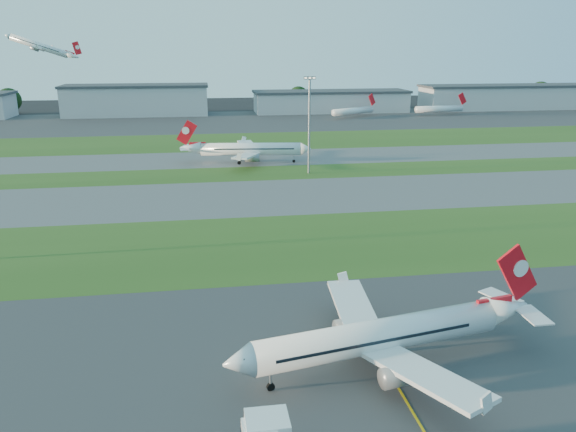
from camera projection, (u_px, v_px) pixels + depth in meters
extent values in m
cube|color=#2C4D19|center=(285.00, 244.00, 98.22)|extent=(300.00, 34.00, 0.01)
cube|color=#515154|center=(264.00, 197.00, 129.45)|extent=(300.00, 32.00, 0.01)
cube|color=#2C4D19|center=(253.00, 173.00, 153.10)|extent=(300.00, 18.00, 0.01)
cube|color=#515154|center=(247.00, 158.00, 173.91)|extent=(300.00, 26.00, 0.01)
cube|color=#2C4D19|center=(239.00, 141.00, 205.13)|extent=(300.00, 40.00, 0.01)
cube|color=#333335|center=(230.00, 121.00, 261.90)|extent=(400.00, 80.00, 0.01)
cylinder|color=white|center=(378.00, 336.00, 59.21)|extent=(27.85, 8.80, 3.51)
cube|color=red|center=(517.00, 273.00, 63.58)|extent=(5.94, 1.48, 6.99)
cube|color=white|center=(425.00, 375.00, 53.00)|extent=(9.65, 14.30, 1.43)
cube|color=white|center=(355.00, 309.00, 66.29)|extent=(4.84, 14.03, 1.43)
cylinder|color=gray|center=(400.00, 376.00, 54.67)|extent=(4.21, 2.83, 2.12)
cylinder|color=gray|center=(351.00, 326.00, 64.30)|extent=(4.21, 2.83, 2.12)
cylinder|color=white|center=(251.00, 149.00, 166.08)|extent=(29.69, 7.27, 3.73)
cube|color=red|center=(187.00, 133.00, 164.06)|extent=(6.36, 1.11, 7.43)
cube|color=white|center=(249.00, 146.00, 173.71)|extent=(6.19, 15.16, 1.52)
cube|color=white|center=(247.00, 156.00, 158.67)|extent=(9.39, 15.33, 1.52)
cylinder|color=gray|center=(253.00, 151.00, 172.00)|extent=(4.37, 2.74, 2.26)
cylinder|color=gray|center=(252.00, 158.00, 161.10)|extent=(4.37, 2.74, 2.26)
cylinder|color=white|center=(39.00, 46.00, 238.02)|extent=(23.27, 3.19, 2.94)
cube|color=red|center=(74.00, 36.00, 238.89)|extent=(5.03, 0.33, 5.86)
cube|color=white|center=(37.00, 47.00, 232.37)|extent=(6.08, 12.11, 1.20)
cube|color=white|center=(45.00, 47.00, 244.11)|extent=(6.30, 12.12, 1.20)
cylinder|color=gray|center=(36.00, 49.00, 234.07)|extent=(3.27, 1.82, 1.78)
cylinder|color=gray|center=(42.00, 49.00, 242.59)|extent=(3.27, 1.82, 1.78)
cylinder|color=white|center=(353.00, 111.00, 273.34)|extent=(24.15, 15.70, 3.20)
cube|color=red|center=(372.00, 100.00, 279.71)|extent=(4.64, 2.83, 6.16)
cylinder|color=white|center=(439.00, 109.00, 282.78)|extent=(26.19, 6.65, 3.20)
cube|color=red|center=(462.00, 99.00, 284.93)|extent=(5.17, 0.99, 6.16)
cylinder|color=gray|center=(309.00, 127.00, 149.79)|extent=(0.60, 0.60, 25.00)
cube|color=gray|center=(310.00, 78.00, 146.06)|extent=(3.20, 0.50, 0.80)
cube|color=#FFF2CC|center=(310.00, 78.00, 146.06)|extent=(2.80, 0.70, 0.35)
cube|color=#A0A2A8|center=(137.00, 101.00, 281.67)|extent=(70.00, 22.00, 14.00)
cube|color=#383A3F|center=(136.00, 86.00, 279.47)|extent=(71.40, 23.00, 1.20)
cube|color=#A0A2A8|center=(331.00, 102.00, 296.89)|extent=(80.00, 22.00, 10.00)
cube|color=#383A3F|center=(331.00, 92.00, 295.27)|extent=(81.60, 23.00, 1.20)
cube|color=#A0A2A8|center=(507.00, 98.00, 311.24)|extent=(95.00, 22.00, 12.00)
cube|color=#383A3F|center=(508.00, 86.00, 309.33)|extent=(96.90, 23.00, 1.20)
cylinder|color=black|center=(10.00, 110.00, 287.73)|extent=(1.00, 1.00, 4.40)
sphere|color=black|center=(9.00, 100.00, 286.30)|extent=(12.10, 12.10, 12.10)
cylinder|color=black|center=(188.00, 109.00, 297.24)|extent=(1.00, 1.00, 3.60)
sphere|color=black|center=(188.00, 101.00, 296.07)|extent=(9.90, 9.90, 9.90)
cylinder|color=black|center=(298.00, 106.00, 308.77)|extent=(1.00, 1.00, 4.20)
sphere|color=black|center=(298.00, 97.00, 307.41)|extent=(11.55, 11.55, 11.55)
cylinder|color=black|center=(429.00, 104.00, 317.92)|extent=(1.00, 1.00, 3.80)
sphere|color=black|center=(430.00, 97.00, 316.68)|extent=(10.45, 10.45, 10.45)
cylinder|color=black|center=(539.00, 101.00, 331.84)|extent=(1.00, 1.00, 4.60)
sphere|color=black|center=(540.00, 92.00, 330.34)|extent=(12.65, 12.65, 12.65)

